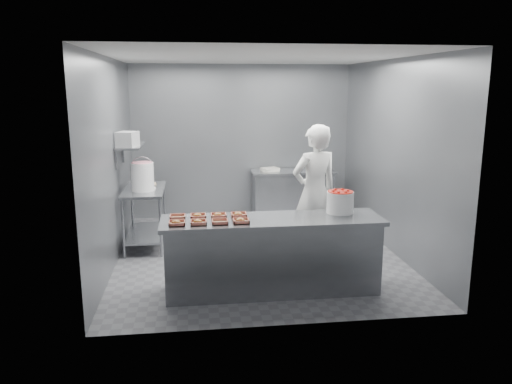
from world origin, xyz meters
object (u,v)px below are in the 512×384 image
Objects in this scene: tray_2 at (220,222)px; tray_6 at (218,215)px; tray_1 at (198,222)px; tray_5 at (198,216)px; prep_table at (145,208)px; service_counter at (272,255)px; back_counter at (292,194)px; glaze_bucket at (143,176)px; tray_7 at (239,215)px; tray_3 at (241,221)px; worker at (315,192)px; strawberry_tub at (340,201)px; appliance at (127,139)px; tray_0 at (177,223)px; tray_4 at (178,217)px.

tray_2 is 1.00× the size of tray_6.
tray_1 is 0.27m from tray_5.
service_counter is at bearing -49.76° from prep_table.
tray_6 is (1.03, -1.82, 0.33)m from prep_table.
tray_6 is at bearing -116.05° from back_counter.
glaze_bucket is (0.00, -0.16, 0.53)m from prep_table.
glaze_bucket reaches higher than tray_7.
tray_3 reaches higher than back_counter.
tray_1 and tray_5 have the same top height.
back_counter is 3.40m from tray_7.
strawberry_tub is at bearing 77.66° from worker.
tray_1 and tray_6 have the same top height.
tray_3 is at bearing -29.22° from tray_5.
strawberry_tub is 1.13× the size of appliance.
appliance is (-2.72, -1.57, 1.22)m from back_counter.
tray_2 is 1.00× the size of tray_3.
strawberry_tub is at bearing -90.76° from back_counter.
strawberry_tub is (1.48, 0.28, 0.12)m from tray_2.
tray_0 is 1.00× the size of tray_3.
tray_2 is at bearing -29.22° from tray_4.
tray_0 reaches higher than tray_4.
tray_2 is 0.10× the size of worker.
back_counter is 8.01× the size of tray_5.
glaze_bucket is 0.59m from appliance.
strawberry_tub is at bearing -33.28° from glaze_bucket.
tray_0 is at bearing 180.00° from tray_3.
tray_4 is 0.24m from tray_5.
tray_6 is (0.48, 0.27, 0.00)m from tray_0.
tray_1 is at bearing -131.79° from tray_6.
tray_1 is at bearing 180.00° from tray_3.
strawberry_tub is (-0.04, -3.10, 0.59)m from back_counter.
tray_6 is (0.24, 0.27, 0.00)m from tray_1.
glaze_bucket is at bearing 132.53° from service_counter.
tray_7 is at bearing 0.00° from tray_6.
worker reaches higher than service_counter.
appliance is (-1.44, 1.55, 0.75)m from tray_7.
tray_7 is (-1.28, -3.12, 0.47)m from back_counter.
tray_4 is at bearing 180.00° from tray_5.
tray_2 is 1.51m from strawberry_tub.
tray_4 is 1.00× the size of tray_5.
tray_1 reaches higher than service_counter.
back_counter is 8.01× the size of tray_7.
glaze_bucket reaches higher than tray_3.
prep_table is at bearing 113.44° from tray_5.
strawberry_tub is (1.96, 0.02, 0.12)m from tray_4.
appliance reaches higher than tray_4.
tray_6 is at bearing 48.21° from tray_1.
tray_6 is at bearing -0.00° from tray_4.
glaze_bucket is at bearing -88.55° from prep_table.
tray_7 is at bearing -112.38° from back_counter.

